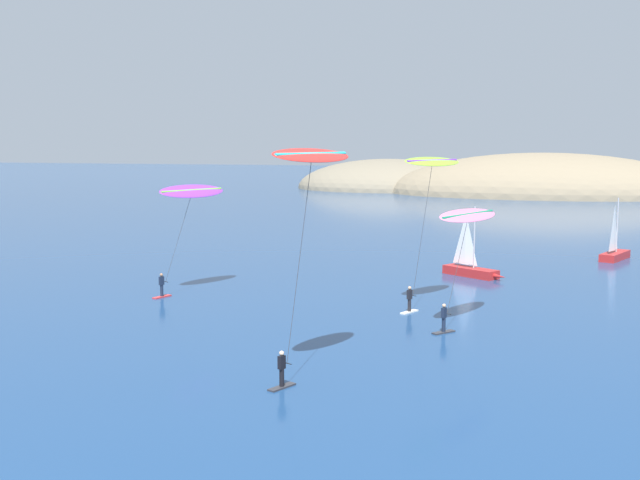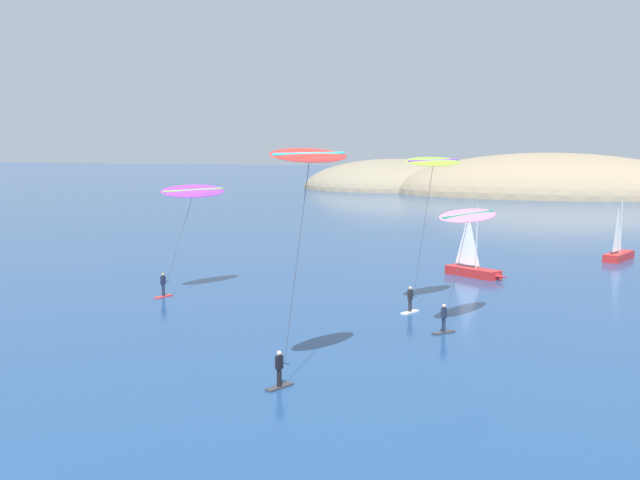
{
  "view_description": "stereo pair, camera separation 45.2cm",
  "coord_description": "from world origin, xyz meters",
  "px_view_note": "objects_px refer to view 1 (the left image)",
  "views": [
    {
      "loc": [
        14.79,
        -16.86,
        11.13
      ],
      "look_at": [
        3.0,
        28.01,
        5.21
      ],
      "focal_mm": 45.0,
      "sensor_mm": 36.0,
      "label": 1
    },
    {
      "loc": [
        15.22,
        -16.74,
        11.13
      ],
      "look_at": [
        3.0,
        28.01,
        5.21
      ],
      "focal_mm": 45.0,
      "sensor_mm": 36.0,
      "label": 2
    }
  ],
  "objects_px": {
    "sailboat_near": "(474,269)",
    "kitesurfer_lime": "(431,172)",
    "kitesurfer_purple": "(190,197)",
    "kitesurfer_pink": "(467,222)",
    "sailboat_far": "(616,252)",
    "kitesurfer_red": "(310,171)"
  },
  "relations": [
    {
      "from": "sailboat_near",
      "to": "kitesurfer_lime",
      "type": "relative_size",
      "value": 0.57
    },
    {
      "from": "kitesurfer_lime",
      "to": "kitesurfer_purple",
      "type": "distance_m",
      "value": 17.51
    },
    {
      "from": "kitesurfer_lime",
      "to": "kitesurfer_pink",
      "type": "height_order",
      "value": "kitesurfer_lime"
    },
    {
      "from": "sailboat_near",
      "to": "kitesurfer_lime",
      "type": "height_order",
      "value": "kitesurfer_lime"
    },
    {
      "from": "sailboat_far",
      "to": "kitesurfer_lime",
      "type": "xyz_separation_m",
      "value": [
        -14.1,
        -25.83,
        8.32
      ]
    },
    {
      "from": "kitesurfer_lime",
      "to": "kitesurfer_purple",
      "type": "relative_size",
      "value": 1.27
    },
    {
      "from": "sailboat_far",
      "to": "kitesurfer_red",
      "type": "relative_size",
      "value": 0.54
    },
    {
      "from": "sailboat_near",
      "to": "kitesurfer_lime",
      "type": "bearing_deg",
      "value": -98.89
    },
    {
      "from": "kitesurfer_red",
      "to": "kitesurfer_pink",
      "type": "bearing_deg",
      "value": 64.08
    },
    {
      "from": "kitesurfer_red",
      "to": "sailboat_near",
      "type": "bearing_deg",
      "value": 79.65
    },
    {
      "from": "sailboat_far",
      "to": "sailboat_near",
      "type": "bearing_deg",
      "value": -133.2
    },
    {
      "from": "kitesurfer_red",
      "to": "kitesurfer_pink",
      "type": "relative_size",
      "value": 1.54
    },
    {
      "from": "kitesurfer_pink",
      "to": "kitesurfer_purple",
      "type": "bearing_deg",
      "value": 164.57
    },
    {
      "from": "sailboat_near",
      "to": "kitesurfer_pink",
      "type": "bearing_deg",
      "value": -87.81
    },
    {
      "from": "kitesurfer_purple",
      "to": "kitesurfer_lime",
      "type": "bearing_deg",
      "value": -3.98
    },
    {
      "from": "sailboat_far",
      "to": "kitesurfer_lime",
      "type": "height_order",
      "value": "kitesurfer_lime"
    },
    {
      "from": "sailboat_near",
      "to": "sailboat_far",
      "type": "distance_m",
      "value": 17.63
    },
    {
      "from": "kitesurfer_lime",
      "to": "kitesurfer_red",
      "type": "bearing_deg",
      "value": -101.46
    },
    {
      "from": "sailboat_far",
      "to": "kitesurfer_lime",
      "type": "bearing_deg",
      "value": -118.63
    },
    {
      "from": "kitesurfer_purple",
      "to": "sailboat_far",
      "type": "bearing_deg",
      "value": 38.06
    },
    {
      "from": "kitesurfer_lime",
      "to": "kitesurfer_pink",
      "type": "xyz_separation_m",
      "value": [
        2.69,
        -4.32,
        -2.74
      ]
    },
    {
      "from": "kitesurfer_pink",
      "to": "kitesurfer_purple",
      "type": "xyz_separation_m",
      "value": [
        -20.04,
        5.53,
        0.69
      ]
    }
  ]
}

